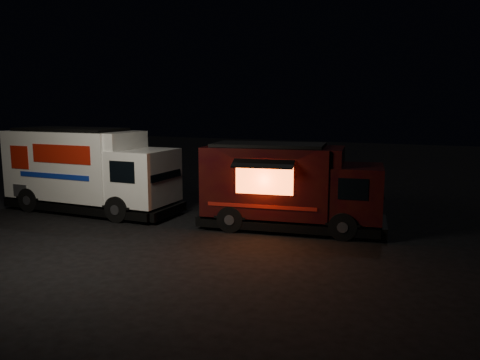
% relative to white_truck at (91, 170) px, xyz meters
% --- Properties ---
extents(ground, '(80.00, 80.00, 0.00)m').
position_rel_white_truck_xyz_m(ground, '(4.25, -1.41, -1.60)').
color(ground, black).
rests_on(ground, ground).
extents(white_truck, '(7.11, 2.53, 3.21)m').
position_rel_white_truck_xyz_m(white_truck, '(0.00, 0.00, 0.00)').
color(white_truck, white).
rests_on(white_truck, ground).
extents(red_truck, '(6.35, 3.17, 2.83)m').
position_rel_white_truck_xyz_m(red_truck, '(7.85, 0.68, -0.19)').
color(red_truck, '#360F09').
rests_on(red_truck, ground).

